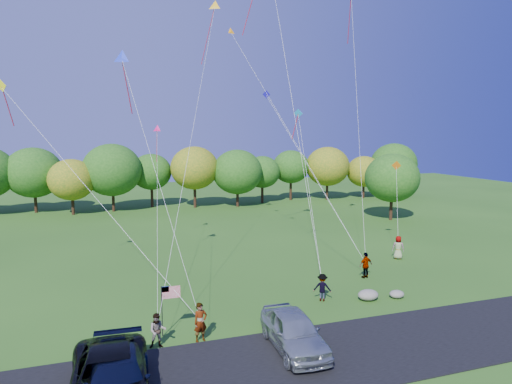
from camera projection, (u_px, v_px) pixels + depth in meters
ground at (245, 327)px, 22.94m from camera, size 140.00×140.00×0.00m
asphalt_lane at (273, 365)px, 19.18m from camera, size 44.00×6.00×0.06m
treeline at (138, 176)px, 55.34m from camera, size 76.73×28.01×7.97m
minivan_dark at (109, 378)px, 16.48m from camera, size 3.06×6.24×1.71m
minivan_navy at (118, 380)px, 16.43m from camera, size 2.54×5.71×1.63m
minivan_silver at (294, 331)px, 20.42m from camera, size 2.21×5.06×1.70m
flyer_a at (200, 322)px, 21.30m from camera, size 0.77×0.62×1.86m
flyer_b at (158, 331)px, 20.68m from camera, size 0.85×0.70×1.61m
flyer_c at (322, 287)px, 26.47m from camera, size 1.20×1.04×1.61m
flyer_d at (366, 265)px, 30.64m from camera, size 1.09×0.59×1.76m
flyer_e at (398, 248)px, 35.26m from camera, size 1.05×0.96×1.81m
flag_assembly at (167, 298)px, 21.78m from camera, size 0.92×0.60×2.49m
boulder_near at (368, 295)px, 26.62m from camera, size 1.25×0.98×0.62m
boulder_far at (397, 294)px, 26.98m from camera, size 0.90×0.75×0.47m
kites_aloft at (244, 22)px, 33.58m from camera, size 28.92×11.21×16.14m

